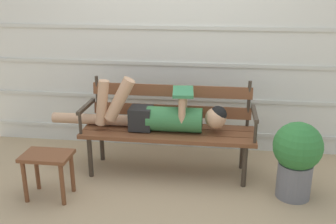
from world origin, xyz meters
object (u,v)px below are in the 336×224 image
reclining_person (159,115)px  potted_plant (297,156)px  park_bench (169,123)px  footstool (48,164)px

reclining_person → potted_plant: 1.23m
park_bench → footstool: bearing=-145.3°
reclining_person → footstool: bearing=-145.7°
reclining_person → footstool: (-0.83, -0.57, -0.26)m
reclining_person → park_bench: bearing=39.0°
footstool → potted_plant: bearing=7.8°
reclining_person → footstool: size_ratio=4.17×
park_bench → potted_plant: 1.16m
park_bench → reclining_person: bearing=-141.0°
park_bench → footstool: size_ratio=3.99×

